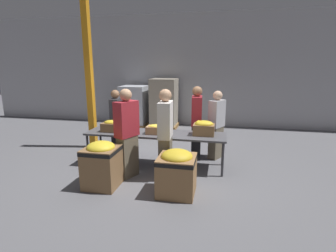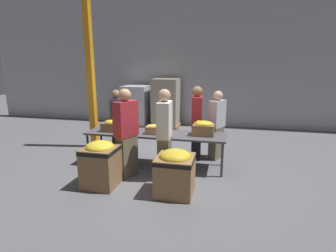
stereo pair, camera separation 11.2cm
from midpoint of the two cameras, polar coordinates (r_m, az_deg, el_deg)
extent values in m
plane|color=slate|center=(6.01, -2.20, -8.48)|extent=(30.00, 30.00, 0.00)
cube|color=#A8A8AD|center=(9.79, 4.35, 11.91)|extent=(16.00, 0.08, 4.00)
cube|color=#4C4C51|center=(5.78, -2.26, -1.70)|extent=(3.07, 0.76, 0.04)
cylinder|color=#38383D|center=(6.15, -16.48, -4.99)|extent=(0.05, 0.05, 0.71)
cylinder|color=#38383D|center=(5.40, 12.28, -7.29)|extent=(0.05, 0.05, 0.71)
cylinder|color=#38383D|center=(6.69, -13.83, -3.35)|extent=(0.05, 0.05, 0.71)
cylinder|color=#38383D|center=(6.01, 12.37, -5.18)|extent=(0.05, 0.05, 0.71)
cube|color=olive|center=(6.03, -11.57, -0.17)|extent=(0.43, 0.30, 0.20)
ellipsoid|color=gold|center=(6.01, -11.62, 0.81)|extent=(0.34, 0.24, 0.11)
ellipsoid|color=gold|center=(6.06, -11.27, 1.18)|extent=(0.18, 0.06, 0.04)
ellipsoid|color=gold|center=(5.99, -10.86, 0.99)|extent=(0.16, 0.10, 0.05)
cube|color=tan|center=(5.69, -1.80, -0.87)|extent=(0.47, 0.27, 0.16)
ellipsoid|color=yellow|center=(5.67, -1.81, -0.01)|extent=(0.41, 0.24, 0.07)
ellipsoid|color=yellow|center=(5.57, -1.35, 0.05)|extent=(0.10, 0.15, 0.04)
ellipsoid|color=yellow|center=(5.73, -1.14, 0.33)|extent=(0.11, 0.19, 0.04)
ellipsoid|color=yellow|center=(5.62, -1.40, 0.27)|extent=(0.11, 0.15, 0.05)
ellipsoid|color=yellow|center=(5.57, -0.70, 0.03)|extent=(0.20, 0.15, 0.04)
cube|color=olive|center=(5.63, 8.30, -0.82)|extent=(0.44, 0.34, 0.23)
ellipsoid|color=gold|center=(5.60, 8.35, 0.43)|extent=(0.40, 0.30, 0.14)
ellipsoid|color=gold|center=(5.58, 7.66, 0.81)|extent=(0.15, 0.05, 0.04)
ellipsoid|color=gold|center=(5.63, 7.16, 0.98)|extent=(0.08, 0.17, 0.06)
ellipsoid|color=gold|center=(5.59, 7.06, 0.99)|extent=(0.10, 0.15, 0.04)
cube|color=#6B604C|center=(5.23, -0.13, -6.93)|extent=(0.25, 0.42, 0.84)
cube|color=silver|center=(5.01, -0.13, 1.36)|extent=(0.27, 0.49, 0.70)
sphere|color=tan|center=(4.94, -0.14, 6.68)|extent=(0.24, 0.24, 0.24)
cube|color=black|center=(6.97, -10.43, -2.31)|extent=(0.24, 0.39, 0.76)
cube|color=#333338|center=(6.82, -10.67, 3.33)|extent=(0.27, 0.45, 0.63)
sphere|color=#896042|center=(6.76, -10.82, 6.86)|extent=(0.22, 0.22, 0.22)
cube|color=#6B604C|center=(6.42, 10.91, -3.62)|extent=(0.35, 0.42, 0.78)
cube|color=#B2B2B7|center=(6.26, 11.19, 2.60)|extent=(0.40, 0.49, 0.64)
sphere|color=#DBAD89|center=(6.19, 11.37, 6.51)|extent=(0.22, 0.22, 0.22)
cube|color=#6B604C|center=(5.37, -8.28, -6.51)|extent=(0.37, 0.46, 0.84)
cube|color=maroon|center=(5.16, -8.56, 1.55)|extent=(0.41, 0.53, 0.70)
sphere|color=tan|center=(5.09, -8.74, 6.71)|extent=(0.24, 0.24, 0.24)
cube|color=black|center=(6.34, 6.68, -3.44)|extent=(0.25, 0.41, 0.82)
cube|color=maroon|center=(6.17, 6.86, 3.27)|extent=(0.27, 0.48, 0.68)
sphere|color=#896042|center=(6.11, 6.98, 7.49)|extent=(0.23, 0.23, 0.23)
cube|color=olive|center=(5.06, -13.75, -8.60)|extent=(0.60, 0.60, 0.75)
cube|color=black|center=(4.95, -13.95, -5.14)|extent=(0.60, 0.60, 0.07)
ellipsoid|color=yellow|center=(4.93, -13.99, -4.42)|extent=(0.51, 0.51, 0.21)
cube|color=olive|center=(4.64, 2.23, -10.69)|extent=(0.64, 0.64, 0.68)
cube|color=black|center=(4.54, 2.26, -7.39)|extent=(0.64, 0.64, 0.07)
ellipsoid|color=gold|center=(4.51, 2.27, -6.60)|extent=(0.54, 0.54, 0.22)
cube|color=orange|center=(7.24, -16.10, 10.97)|extent=(0.17, 0.17, 4.00)
cube|color=olive|center=(9.73, -6.49, 0.35)|extent=(0.97, 0.97, 0.13)
cube|color=silver|center=(9.59, -6.61, 4.65)|extent=(0.89, 0.89, 1.35)
cube|color=olive|center=(9.46, -0.11, 0.07)|extent=(0.96, 0.96, 0.13)
cube|color=#A39984|center=(9.30, -0.12, 5.29)|extent=(0.88, 0.88, 1.61)
camera|label=1|loc=(0.06, -89.46, 0.13)|focal=28.00mm
camera|label=2|loc=(0.06, 90.54, -0.13)|focal=28.00mm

